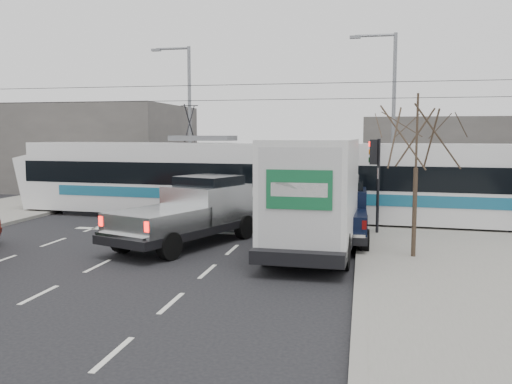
% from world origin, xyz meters
% --- Properties ---
extents(ground, '(120.00, 120.00, 0.00)m').
position_xyz_m(ground, '(0.00, 0.00, 0.00)').
color(ground, black).
rests_on(ground, ground).
extents(sidewalk_right, '(6.00, 60.00, 0.15)m').
position_xyz_m(sidewalk_right, '(9.00, 0.00, 0.07)').
color(sidewalk_right, gray).
rests_on(sidewalk_right, ground).
extents(rails, '(60.00, 1.60, 0.03)m').
position_xyz_m(rails, '(0.00, 10.00, 0.01)').
color(rails, '#33302D').
rests_on(rails, ground).
extents(building_left, '(14.00, 10.00, 6.00)m').
position_xyz_m(building_left, '(-14.00, 22.00, 3.00)').
color(building_left, '#645F5B').
rests_on(building_left, ground).
extents(building_right, '(12.00, 10.00, 5.00)m').
position_xyz_m(building_right, '(12.00, 24.00, 2.50)').
color(building_right, '#645F5B').
rests_on(building_right, ground).
extents(bare_tree, '(2.40, 2.40, 5.00)m').
position_xyz_m(bare_tree, '(7.60, 2.50, 3.79)').
color(bare_tree, '#47382B').
rests_on(bare_tree, ground).
extents(traffic_signal, '(0.44, 0.44, 3.60)m').
position_xyz_m(traffic_signal, '(6.47, 6.50, 2.74)').
color(traffic_signal, black).
rests_on(traffic_signal, ground).
extents(street_lamp_near, '(2.38, 0.25, 9.00)m').
position_xyz_m(street_lamp_near, '(7.31, 14.00, 5.11)').
color(street_lamp_near, slate).
rests_on(street_lamp_near, ground).
extents(street_lamp_far, '(2.38, 0.25, 9.00)m').
position_xyz_m(street_lamp_far, '(-4.19, 16.00, 5.11)').
color(street_lamp_far, slate).
rests_on(street_lamp_far, ground).
extents(catenary, '(60.00, 0.20, 7.00)m').
position_xyz_m(catenary, '(0.00, 10.00, 3.88)').
color(catenary, black).
rests_on(catenary, ground).
extents(tram, '(25.90, 4.84, 5.26)m').
position_xyz_m(tram, '(2.61, 9.46, 1.87)').
color(tram, silver).
rests_on(tram, ground).
extents(silver_pickup, '(4.49, 6.93, 2.39)m').
position_xyz_m(silver_pickup, '(0.11, 3.86, 1.19)').
color(silver_pickup, black).
rests_on(silver_pickup, ground).
extents(box_truck, '(2.91, 7.62, 3.76)m').
position_xyz_m(box_truck, '(4.48, 3.02, 1.86)').
color(box_truck, black).
rests_on(box_truck, ground).
extents(navy_pickup, '(2.08, 5.21, 2.19)m').
position_xyz_m(navy_pickup, '(5.23, 5.22, 1.08)').
color(navy_pickup, black).
rests_on(navy_pickup, ground).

